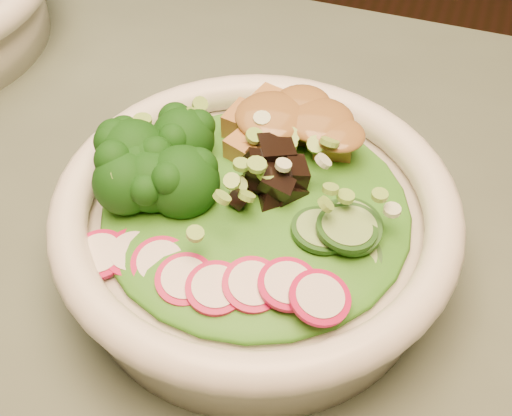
% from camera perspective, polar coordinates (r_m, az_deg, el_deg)
% --- Properties ---
extents(salad_bowl, '(0.23, 0.23, 0.06)m').
position_cam_1_polar(salad_bowl, '(0.42, 0.00, -1.68)').
color(salad_bowl, silver).
rests_on(salad_bowl, dining_table).
extents(lettuce_bed, '(0.18, 0.18, 0.02)m').
position_cam_1_polar(lettuce_bed, '(0.40, 0.00, 0.10)').
color(lettuce_bed, '#1E6314').
rests_on(lettuce_bed, salad_bowl).
extents(broccoli_florets, '(0.08, 0.07, 0.04)m').
position_cam_1_polar(broccoli_florets, '(0.41, -7.20, 3.18)').
color(broccoli_florets, black).
rests_on(broccoli_florets, salad_bowl).
extents(radish_slices, '(0.10, 0.05, 0.02)m').
position_cam_1_polar(radish_slices, '(0.37, -2.92, -5.92)').
color(radish_slices, '#AE0D3F').
rests_on(radish_slices, salad_bowl).
extents(cucumber_slices, '(0.07, 0.07, 0.03)m').
position_cam_1_polar(cucumber_slices, '(0.38, 7.79, -1.31)').
color(cucumber_slices, '#86BC68').
rests_on(cucumber_slices, salad_bowl).
extents(mushroom_heap, '(0.07, 0.07, 0.03)m').
position_cam_1_polar(mushroom_heap, '(0.40, 0.55, 2.22)').
color(mushroom_heap, black).
rests_on(mushroom_heap, salad_bowl).
extents(tofu_cubes, '(0.09, 0.07, 0.03)m').
position_cam_1_polar(tofu_cubes, '(0.43, 2.83, 5.89)').
color(tofu_cubes, '#9F6A35').
rests_on(tofu_cubes, salad_bowl).
extents(peanut_sauce, '(0.06, 0.05, 0.01)m').
position_cam_1_polar(peanut_sauce, '(0.42, 2.89, 7.03)').
color(peanut_sauce, brown).
rests_on(peanut_sauce, tofu_cubes).
extents(scallion_garnish, '(0.17, 0.17, 0.02)m').
position_cam_1_polar(scallion_garnish, '(0.39, 0.00, 2.09)').
color(scallion_garnish, '#75AB3C').
rests_on(scallion_garnish, salad_bowl).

